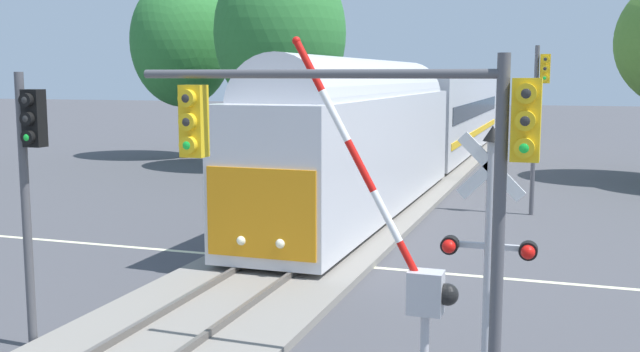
% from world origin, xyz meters
% --- Properties ---
extents(ground_plane, '(220.00, 220.00, 0.00)m').
position_xyz_m(ground_plane, '(0.00, 0.00, 0.00)').
color(ground_plane, '#47474C').
extents(road_centre_stripe, '(44.00, 0.20, 0.01)m').
position_xyz_m(road_centre_stripe, '(0.00, 0.00, 0.00)').
color(road_centre_stripe, beige).
rests_on(road_centre_stripe, ground).
extents(railway_track, '(4.40, 80.00, 0.32)m').
position_xyz_m(railway_track, '(0.00, 0.00, 0.10)').
color(railway_track, gray).
rests_on(railway_track, ground).
extents(commuter_train, '(3.04, 42.25, 5.16)m').
position_xyz_m(commuter_train, '(0.00, 17.31, 2.78)').
color(commuter_train, silver).
rests_on(commuter_train, railway_track).
extents(crossing_gate_near, '(2.80, 0.40, 5.54)m').
position_xyz_m(crossing_gate_near, '(4.50, -6.57, 1.87)').
color(crossing_gate_near, '#B7B7BC').
rests_on(crossing_gate_near, ground).
extents(crossing_signal_mast, '(1.36, 0.44, 4.21)m').
position_xyz_m(crossing_signal_mast, '(5.76, -7.40, 2.56)').
color(crossing_signal_mast, '#B2B2B7').
rests_on(crossing_signal_mast, ground).
extents(traffic_signal_median, '(0.53, 0.38, 4.97)m').
position_xyz_m(traffic_signal_median, '(-2.18, -7.43, 3.34)').
color(traffic_signal_median, '#4C4C51').
rests_on(traffic_signal_median, ground).
extents(traffic_signal_far_side, '(0.53, 0.38, 5.94)m').
position_xyz_m(traffic_signal_far_side, '(5.79, 8.84, 3.97)').
color(traffic_signal_far_side, '#4C4C51').
rests_on(traffic_signal_far_side, ground).
extents(traffic_signal_near_right, '(5.36, 0.38, 5.18)m').
position_xyz_m(traffic_signal_near_right, '(4.54, -8.86, 3.92)').
color(traffic_signal_near_right, '#4C4C51').
rests_on(traffic_signal_near_right, ground).
extents(pine_left_background, '(5.98, 5.98, 10.67)m').
position_xyz_m(pine_left_background, '(-14.98, 21.26, 6.84)').
color(pine_left_background, brown).
rests_on(pine_left_background, ground).
extents(oak_behind_train, '(6.82, 6.82, 11.33)m').
position_xyz_m(oak_behind_train, '(-7.52, 18.13, 7.05)').
color(oak_behind_train, brown).
rests_on(oak_behind_train, ground).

